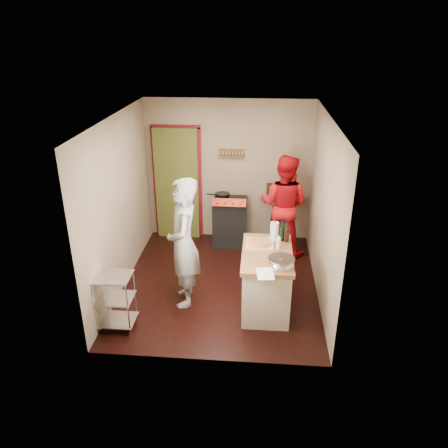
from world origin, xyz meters
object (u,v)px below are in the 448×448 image
(wire_shelving, at_px, (115,299))
(person_red, at_px, (284,205))
(stove, at_px, (230,221))
(island, at_px, (266,278))
(person_stripe, at_px, (184,243))

(wire_shelving, height_order, person_red, person_red)
(stove, height_order, island, island)
(stove, distance_m, person_red, 1.07)
(person_red, bearing_deg, person_stripe, 71.31)
(stove, relative_size, person_stripe, 0.53)
(wire_shelving, bearing_deg, stove, 63.15)
(person_red, bearing_deg, stove, 8.55)
(wire_shelving, relative_size, island, 0.60)
(island, bearing_deg, person_stripe, 177.68)
(island, xyz_separation_m, person_red, (0.29, 1.76, 0.42))
(wire_shelving, distance_m, island, 2.09)
(person_stripe, bearing_deg, island, 77.97)
(island, bearing_deg, wire_shelving, -162.26)
(island, relative_size, person_red, 0.74)
(wire_shelving, xyz_separation_m, person_red, (2.28, 2.40, 0.45))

